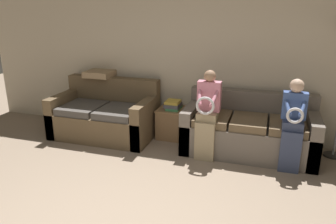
{
  "coord_description": "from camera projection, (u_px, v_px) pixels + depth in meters",
  "views": [
    {
      "loc": [
        1.24,
        -2.09,
        2.1
      ],
      "look_at": [
        -0.0,
        1.82,
        0.75
      ],
      "focal_mm": 35.0,
      "sensor_mm": 36.0,
      "label": 1
    }
  ],
  "objects": [
    {
      "name": "wall_back",
      "position": [
        191.0,
        58.0,
        5.28
      ],
      "size": [
        7.67,
        0.06,
        2.55
      ],
      "color": "beige",
      "rests_on": "ground_plane"
    },
    {
      "name": "child_right_seated",
      "position": [
        293.0,
        121.0,
        4.24
      ],
      "size": [
        0.31,
        0.38,
        1.2
      ],
      "color": "#384260",
      "rests_on": "ground_plane"
    },
    {
      "name": "couch_side",
      "position": [
        106.0,
        116.0,
        5.47
      ],
      "size": [
        1.65,
        0.96,
        0.92
      ],
      "color": "brown",
      "rests_on": "ground_plane"
    },
    {
      "name": "book_stack",
      "position": [
        173.0,
        105.0,
        5.29
      ],
      "size": [
        0.24,
        0.31,
        0.14
      ],
      "color": "#3D8451",
      "rests_on": "side_shelf"
    },
    {
      "name": "couch_main",
      "position": [
        249.0,
        131.0,
        4.84
      ],
      "size": [
        1.88,
        0.91,
        0.86
      ],
      "color": "#70665B",
      "rests_on": "ground_plane"
    },
    {
      "name": "child_left_seated",
      "position": [
        207.0,
        112.0,
        4.56
      ],
      "size": [
        0.33,
        0.37,
        1.25
      ],
      "color": "tan",
      "rests_on": "ground_plane"
    },
    {
      "name": "throw_pillow",
      "position": [
        100.0,
        74.0,
        5.64
      ],
      "size": [
        0.45,
        0.45,
        0.1
      ],
      "color": "#A38460",
      "rests_on": "couch_side"
    },
    {
      "name": "side_shelf",
      "position": [
        174.0,
        122.0,
        5.4
      ],
      "size": [
        0.51,
        0.49,
        0.49
      ],
      "color": "olive",
      "rests_on": "ground_plane"
    }
  ]
}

